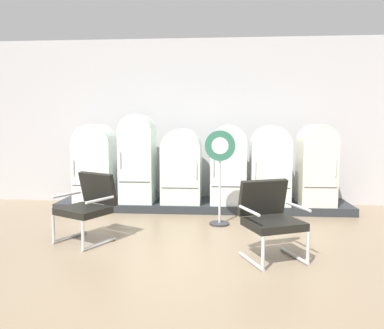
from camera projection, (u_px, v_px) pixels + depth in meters
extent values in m
cube|color=#8B755B|center=(189.00, 273.00, 4.13)|extent=(12.00, 10.00, 0.05)
cube|color=#BEBCBD|center=(204.00, 122.00, 7.57)|extent=(11.76, 0.12, 3.27)
cube|color=#47443F|center=(204.00, 57.00, 7.43)|extent=(11.76, 0.07, 0.06)
cube|color=#2A2E32|center=(202.00, 205.00, 7.11)|extent=(5.42, 0.95, 0.14)
cube|color=white|center=(95.00, 172.00, 7.07)|extent=(0.70, 0.61, 1.10)
cylinder|color=white|center=(95.00, 143.00, 7.01)|extent=(0.70, 0.60, 0.70)
cube|color=#383838|center=(90.00, 185.00, 6.78)|extent=(0.65, 0.01, 0.01)
cylinder|color=silver|center=(73.00, 167.00, 6.76)|extent=(0.02, 0.02, 0.28)
cube|color=silver|center=(138.00, 167.00, 6.99)|extent=(0.61, 0.60, 1.32)
cylinder|color=silver|center=(137.00, 131.00, 6.92)|extent=(0.61, 0.59, 0.61)
cube|color=#383838|center=(134.00, 182.00, 6.71)|extent=(0.56, 0.01, 0.01)
cylinder|color=silver|center=(120.00, 160.00, 6.68)|extent=(0.02, 0.02, 0.28)
cube|color=silver|center=(182.00, 175.00, 6.98)|extent=(0.71, 0.66, 1.01)
cylinder|color=silver|center=(182.00, 148.00, 6.92)|extent=(0.71, 0.65, 0.71)
cube|color=#383838|center=(180.00, 188.00, 6.66)|extent=(0.66, 0.01, 0.01)
cylinder|color=silver|center=(196.00, 171.00, 6.60)|extent=(0.02, 0.02, 0.28)
cube|color=white|center=(228.00, 173.00, 6.87)|extent=(0.64, 0.59, 1.12)
cylinder|color=white|center=(228.00, 142.00, 6.81)|extent=(0.64, 0.57, 0.64)
cube|color=#383838|center=(228.00, 187.00, 6.60)|extent=(0.59, 0.01, 0.01)
cylinder|color=silver|center=(214.00, 168.00, 6.57)|extent=(0.02, 0.02, 0.28)
cube|color=silver|center=(270.00, 175.00, 6.82)|extent=(0.70, 0.59, 1.08)
cylinder|color=silver|center=(270.00, 145.00, 6.76)|extent=(0.70, 0.58, 0.70)
cube|color=#383838|center=(272.00, 188.00, 6.54)|extent=(0.64, 0.01, 0.01)
cylinder|color=silver|center=(255.00, 170.00, 6.52)|extent=(0.02, 0.02, 0.28)
cube|color=silver|center=(316.00, 173.00, 6.80)|extent=(0.61, 0.69, 1.14)
cylinder|color=silver|center=(317.00, 141.00, 6.74)|extent=(0.61, 0.67, 0.61)
cube|color=#383838|center=(321.00, 187.00, 6.48)|extent=(0.56, 0.01, 0.01)
cylinder|color=silver|center=(336.00, 168.00, 6.41)|extent=(0.02, 0.02, 0.28)
cylinder|color=silver|center=(70.00, 237.00, 5.27)|extent=(0.31, 0.53, 0.04)
cylinder|color=silver|center=(53.00, 229.00, 5.03)|extent=(0.05, 0.05, 0.37)
cylinder|color=silver|center=(99.00, 244.00, 4.97)|extent=(0.31, 0.53, 0.04)
cylinder|color=silver|center=(83.00, 236.00, 4.72)|extent=(0.05, 0.05, 0.37)
cube|color=black|center=(83.00, 211.00, 5.08)|extent=(0.79, 0.75, 0.09)
cube|color=black|center=(98.00, 188.00, 5.28)|extent=(0.62, 0.43, 0.45)
cylinder|color=silver|center=(67.00, 195.00, 5.23)|extent=(0.26, 0.43, 0.04)
cylinder|color=silver|center=(100.00, 200.00, 4.88)|extent=(0.26, 0.43, 0.04)
cylinder|color=silver|center=(251.00, 261.00, 4.35)|extent=(0.26, 0.55, 0.04)
cylinder|color=silver|center=(263.00, 253.00, 4.08)|extent=(0.05, 0.05, 0.37)
cylinder|color=silver|center=(294.00, 256.00, 4.53)|extent=(0.26, 0.55, 0.04)
cylinder|color=silver|center=(308.00, 248.00, 4.26)|extent=(0.05, 0.05, 0.37)
cube|color=black|center=(274.00, 224.00, 4.40)|extent=(0.77, 0.72, 0.09)
cube|color=black|center=(263.00, 197.00, 4.62)|extent=(0.63, 0.39, 0.45)
cylinder|color=silver|center=(249.00, 211.00, 4.27)|extent=(0.22, 0.45, 0.04)
cylinder|color=silver|center=(298.00, 207.00, 4.48)|extent=(0.22, 0.45, 0.04)
cylinder|color=#2D2D30|center=(219.00, 224.00, 6.01)|extent=(0.32, 0.32, 0.03)
cylinder|color=silver|center=(220.00, 185.00, 5.94)|extent=(0.04, 0.04, 1.23)
cylinder|color=#2C6950|center=(220.00, 146.00, 5.85)|extent=(0.48, 0.02, 0.48)
cylinder|color=white|center=(220.00, 146.00, 5.84)|extent=(0.26, 0.00, 0.26)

